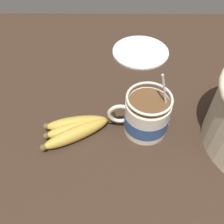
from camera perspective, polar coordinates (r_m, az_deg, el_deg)
name	(u,v)px	position (r cm, az deg, el deg)	size (l,w,h in cm)	color
table	(128,132)	(62.88, 3.77, -4.69)	(114.80, 114.80, 3.69)	#332319
coffee_mug	(146,114)	(58.52, 7.79, -0.51)	(14.87, 10.50, 17.01)	beige
banana_bunch	(77,128)	(59.69, -7.93, -3.59)	(17.18, 11.63, 4.18)	brown
small_plate	(141,52)	(84.57, 6.54, 13.54)	(18.38, 18.38, 0.60)	white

